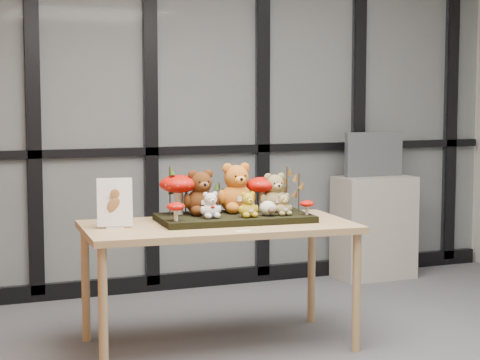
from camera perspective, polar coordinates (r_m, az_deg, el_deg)
name	(u,v)px	position (r m, az deg, el deg)	size (l,w,h in m)	color
room_shell	(383,52)	(4.34, 9.37, 8.28)	(5.00, 5.00, 5.00)	#AFADA5
glass_partition	(208,101)	(6.57, -2.12, 5.20)	(4.90, 0.06, 2.78)	#2D383F
display_table	(218,235)	(5.04, -1.44, -3.62)	(1.61, 0.90, 0.73)	tan
diorama_tray	(234,218)	(5.12, -0.37, -2.51)	(0.89, 0.45, 0.04)	black
bear_pooh_yellow	(236,185)	(5.22, -0.26, -0.33)	(0.25, 0.22, 0.33)	#CC691C
bear_brown_medium	(201,190)	(5.12, -2.60, -0.65)	(0.22, 0.20, 0.29)	#4D250D
bear_tan_back	(274,190)	(5.26, 2.28, -0.67)	(0.20, 0.18, 0.26)	olive
bear_small_yellow	(248,203)	(5.01, 0.53, -1.53)	(0.12, 0.11, 0.16)	gold
bear_white_bow	(210,204)	(4.98, -1.96, -1.56)	(0.13, 0.11, 0.17)	white
bear_beige_small	(283,203)	(5.09, 2.87, -1.54)	(0.11, 0.10, 0.14)	#97834E
plush_cream_hedgehog	(268,207)	(5.07, 1.84, -1.82)	(0.07, 0.07, 0.10)	silver
mushroom_back_left	(179,193)	(5.13, -4.03, -0.83)	(0.23, 0.23, 0.26)	#A50C05
mushroom_back_right	(262,192)	(5.28, 1.48, -0.80)	(0.20, 0.20, 0.23)	#A50C05
mushroom_front_left	(176,211)	(4.88, -4.24, -2.02)	(0.10, 0.10, 0.12)	#A50C05
mushroom_front_right	(307,207)	(5.12, 4.42, -1.77)	(0.08, 0.08, 0.09)	#A50C05
sprig_green_far_left	(170,191)	(5.11, -4.63, -0.69)	(0.05, 0.05, 0.29)	#18330B
sprig_green_mid_left	(186,194)	(5.19, -3.59, -0.90)	(0.05, 0.05, 0.23)	#18330B
sprig_dry_far_right	(287,188)	(5.31, 3.09, -0.55)	(0.05, 0.05, 0.27)	brown
sprig_dry_mid_right	(299,193)	(5.21, 3.88, -0.85)	(0.05, 0.05, 0.24)	brown
sprig_green_centre	(219,197)	(5.26, -1.37, -1.12)	(0.05, 0.05, 0.17)	#18330B
sign_holder	(115,205)	(4.90, -8.22, -1.64)	(0.20, 0.09, 0.28)	silver
label_card	(243,231)	(4.75, 0.17, -3.37)	(0.09, 0.03, 0.00)	white
cabinet	(374,227)	(7.03, 8.78, -3.08)	(0.61, 0.36, 0.81)	#9C968B
monitor	(374,154)	(6.98, 8.78, 1.68)	(0.50, 0.05, 0.35)	#4F5257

